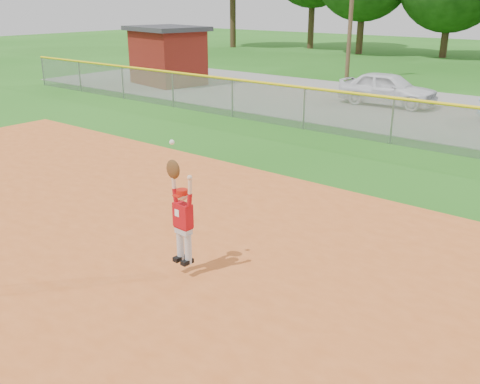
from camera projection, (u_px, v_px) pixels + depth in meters
name	position (u px, v px, depth m)	size (l,w,h in m)	color
ground	(168.00, 250.00, 10.10)	(120.00, 120.00, 0.00)	#216116
clay_infield	(21.00, 319.00, 7.89)	(24.00, 16.00, 0.04)	#CB5D24
parking_strip	(452.00, 114.00, 21.82)	(44.00, 10.00, 0.03)	slate
car_white_a	(388.00, 89.00, 23.33)	(1.71, 4.25, 1.45)	silver
utility_shed	(168.00, 55.00, 28.95)	(4.63, 3.91, 3.07)	#5E140D
outfield_fence	(392.00, 117.00, 17.12)	(40.06, 0.10, 1.55)	gray
ballplayer	(182.00, 213.00, 8.79)	(0.58, 0.26, 2.09)	silver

